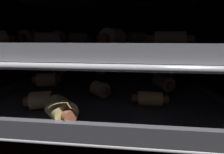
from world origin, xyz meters
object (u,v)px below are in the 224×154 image
Objects in this scene: oven_rack_lower at (108,91)px; pig_in_blanket_upper_4 at (79,38)px; pig_in_blanket_upper_1 at (111,38)px; pig_in_blanket_lower_5 at (150,99)px; pig_in_blanket_lower_8 at (167,71)px; pig_in_blanket_upper_3 at (169,40)px; pig_in_blanket_lower_3 at (101,70)px; pig_in_blanket_upper_9 at (48,40)px; pig_in_blanket_upper_11 at (108,39)px; baking_tray_upper at (108,46)px; pig_in_blanket_upper_5 at (84,38)px; pig_in_blanket_upper_10 at (113,38)px; pig_in_blanket_upper_7 at (29,37)px; oven_rack_upper at (108,50)px; baking_tray_lower at (108,87)px; pig_in_blanket_lower_10 at (60,71)px; pig_in_blanket_lower_0 at (61,110)px; pig_in_blanket_upper_8 at (142,38)px; pig_in_blanket_lower_6 at (42,100)px; pig_in_blanket_lower_9 at (163,82)px; pig_in_blanket_lower_7 at (100,89)px; pig_in_blanket_lower_2 at (47,79)px; pig_in_blanket_upper_6 at (59,37)px; pig_in_blanket_lower_4 at (133,67)px; pig_in_blanket_upper_0 at (137,38)px; pig_in_blanket_lower_1 at (156,74)px.

pig_in_blanket_upper_4 reaches higher than oven_rack_lower.
pig_in_blanket_lower_5 is at bearing -56.38° from pig_in_blanket_upper_1.
pig_in_blanket_lower_8 is 26.01cm from pig_in_blanket_upper_3.
pig_in_blanket_lower_3 is 29.11cm from pig_in_blanket_upper_3.
pig_in_blanket_upper_9 is 1.11× the size of pig_in_blanket_upper_11.
pig_in_blanket_upper_5 is at bearing 129.77° from baking_tray_upper.
pig_in_blanket_upper_7 is at bearing 154.61° from pig_in_blanket_upper_10.
pig_in_blanket_upper_10 reaches higher than baking_tray_upper.
oven_rack_upper is at bearing 129.27° from pig_in_blanket_upper_3.
pig_in_blanket_lower_10 is (-15.25, 7.63, 1.95)cm from baking_tray_lower.
baking_tray_lower is 1.00× the size of baking_tray_upper.
pig_in_blanket_lower_0 is 20.04cm from pig_in_blanket_upper_4.
pig_in_blanket_lower_5 is (8.39, -10.26, 2.63)cm from oven_rack_lower.
pig_in_blanket_upper_8 is 25.70cm from pig_in_blanket_upper_10.
oven_rack_upper is (9.15, 13.09, 6.90)cm from pig_in_blanket_lower_6.
pig_in_blanket_lower_9 and pig_in_blanket_lower_10 have the same top height.
baking_tray_lower is 9.07× the size of pig_in_blanket_lower_7.
pig_in_blanket_lower_2 is at bearing 125.74° from pig_in_blanket_upper_9.
pig_in_blanket_lower_9 is at bearing -7.94° from pig_in_blanket_upper_6.
pig_in_blanket_lower_8 is (25.41, 24.18, 0.09)cm from pig_in_blanket_lower_6.
pig_in_blanket_lower_3 is 0.88× the size of pig_in_blanket_upper_8.
pig_in_blanket_upper_8 is (8.85, 13.80, 11.34)cm from baking_tray_lower.
pig_in_blanket_upper_9 reaches higher than pig_in_blanket_lower_4.
pig_in_blanket_upper_1 is at bearing 124.54° from pig_in_blanket_upper_3.
pig_in_blanket_upper_0 is 11.65cm from pig_in_blanket_upper_10.
pig_in_blanket_upper_11 is at bearing -137.60° from pig_in_blanket_lower_1.
pig_in_blanket_upper_10 is at bearing 10.38° from pig_in_blanket_lower_6.
pig_in_blanket_upper_4 is 5.20cm from pig_in_blanket_upper_6.
oven_rack_lower is 1.21× the size of baking_tray_lower.
oven_rack_upper is 10.47× the size of pig_in_blanket_upper_11.
pig_in_blanket_lower_6 is at bearing -93.04° from pig_in_blanket_upper_5.
pig_in_blanket_upper_3 reaches higher than oven_rack_lower.
pig_in_blanket_lower_2 is at bearing 159.89° from pig_in_blanket_lower_7.
pig_in_blanket_lower_4 is 22.18cm from pig_in_blanket_upper_4.
pig_in_blanket_lower_9 is at bearing -6.20° from oven_rack_upper.
pig_in_blanket_lower_0 is 0.90× the size of pig_in_blanket_lower_8.
pig_in_blanket_lower_4 is 24.12cm from pig_in_blanket_lower_7.
baking_tray_upper is (-6.36, -16.19, 7.77)cm from pig_in_blanket_lower_4.
pig_in_blanket_lower_1 is 0.97× the size of pig_in_blanket_upper_8.
pig_in_blanket_lower_3 is 0.85× the size of pig_in_blanket_upper_9.
pig_in_blanket_lower_5 is (-4.03, -17.78, -0.13)cm from pig_in_blanket_lower_1.
pig_in_blanket_lower_10 is at bearing 142.90° from pig_in_blanket_lower_5.
pig_in_blanket_lower_0 and pig_in_blanket_lower_2 have the same top height.
pig_in_blanket_lower_2 is 1.12× the size of pig_in_blanket_upper_4.
pig_in_blanket_lower_8 and pig_in_blanket_lower_10 have the same top height.
pig_in_blanket_lower_3 is 0.86× the size of pig_in_blanket_lower_10.
pig_in_blanket_lower_6 is at bearing -54.51° from pig_in_blanket_upper_7.
pig_in_blanket_upper_11 is (4.04, -14.80, 9.61)cm from pig_in_blanket_lower_3.
pig_in_blanket_upper_10 is (16.26, -9.03, 9.44)cm from pig_in_blanket_lower_2.
pig_in_blanket_upper_1 is 0.95× the size of pig_in_blanket_upper_9.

